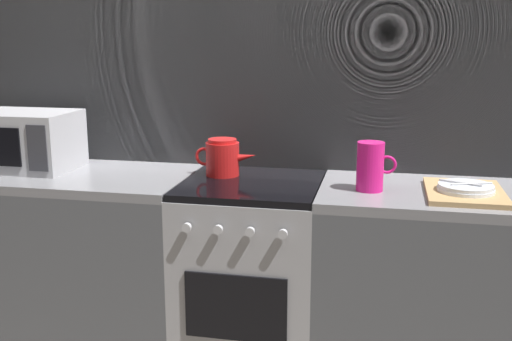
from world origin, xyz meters
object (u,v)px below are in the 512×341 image
Objects in this scene: kettle at (223,158)px; pitcher at (371,166)px; microwave at (25,140)px; stove_unit at (252,279)px; dish_pile at (465,191)px.

kettle is 0.67m from pitcher.
microwave is 1.62× the size of kettle.
kettle is at bearing 148.65° from stove_unit.
microwave is at bearing 177.49° from dish_pile.
microwave is at bearing -176.67° from kettle.
microwave is 2.30× the size of pitcher.
pitcher is at bearing -5.25° from stove_unit.
pitcher is at bearing -3.01° from microwave.
stove_unit is 1.24m from microwave.
pitcher is (1.60, -0.08, -0.03)m from microwave.
stove_unit is 1.96× the size of microwave.
stove_unit is 3.16× the size of kettle.
kettle is (0.94, 0.05, -0.05)m from microwave.
microwave reaches higher than stove_unit.
stove_unit is at bearing 176.83° from dish_pile.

